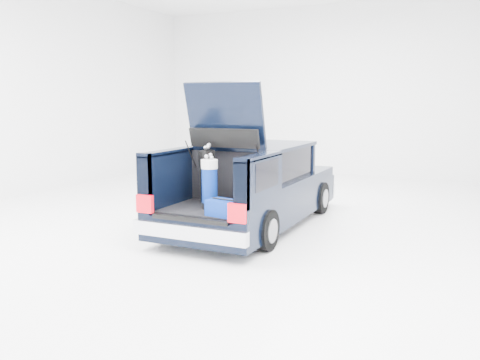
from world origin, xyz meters
The scene contains 6 objects.
ground centered at (0.00, 0.00, 0.00)m, with size 14.00×14.00×0.00m, color white.
car centered at (0.00, 0.11, 0.67)m, with size 1.87×4.65×2.47m.
red_suitcase centered at (0.48, -1.18, 0.86)m, with size 0.36×0.25×0.56m.
black_golf_bag centered at (-0.21, -1.23, 1.02)m, with size 0.33×0.35×0.93m.
blue_golf_bag centered at (0.00, -1.55, 0.98)m, with size 0.25×0.25×0.83m.
blue_duffel centered at (0.42, -1.90, 0.71)m, with size 0.51×0.38×0.25m.
Camera 1 is at (3.55, -8.06, 2.18)m, focal length 38.00 mm.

